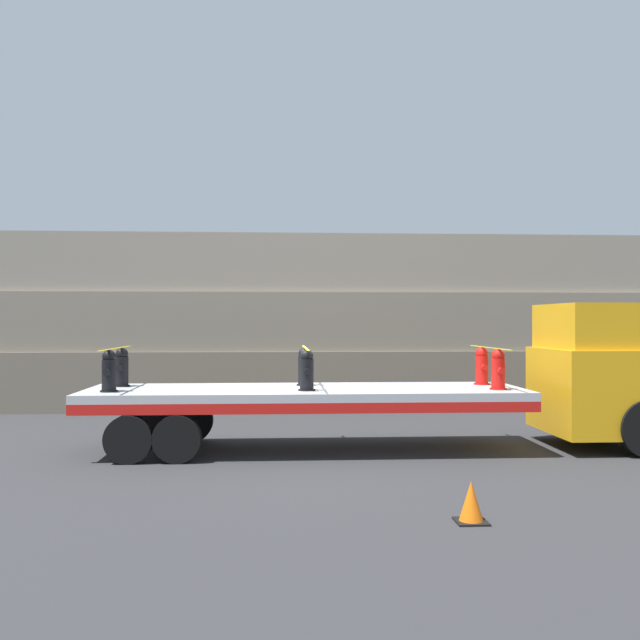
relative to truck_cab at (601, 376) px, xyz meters
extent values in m
plane|color=#2D2D30|center=(-6.18, 0.00, -1.48)|extent=(120.00, 120.00, 0.00)
cube|color=#706656|center=(-6.18, 7.59, -0.61)|extent=(60.00, 3.00, 1.74)
cube|color=gray|center=(-6.18, 7.74, 1.13)|extent=(60.00, 3.00, 1.74)
cube|color=gray|center=(-6.18, 7.89, 2.88)|extent=(60.00, 3.00, 1.74)
cube|color=orange|center=(-0.04, 0.00, -0.30)|extent=(2.23, 2.51, 1.74)
cube|color=orange|center=(-0.27, 0.00, 1.04)|extent=(1.56, 2.31, 0.93)
cube|color=black|center=(0.57, 0.00, 0.05)|extent=(0.89, 2.21, 0.98)
cylinder|color=black|center=(0.35, 1.19, -0.92)|extent=(1.12, 0.28, 1.12)
cube|color=#B2B2B7|center=(-6.18, 0.00, -0.30)|extent=(8.82, 2.58, 0.16)
cube|color=red|center=(-6.18, -1.25, -0.48)|extent=(8.82, 0.08, 0.20)
cube|color=red|center=(-6.18, 1.25, -0.48)|extent=(8.82, 0.08, 0.20)
cylinder|color=black|center=(-8.60, -1.19, -1.03)|extent=(0.89, 0.30, 0.89)
cylinder|color=black|center=(-8.60, 1.19, -1.03)|extent=(0.89, 0.30, 0.89)
cylinder|color=black|center=(-9.49, -1.19, -1.03)|extent=(0.89, 0.30, 0.89)
cylinder|color=black|center=(-9.49, 1.19, -1.03)|extent=(0.89, 0.30, 0.89)
cylinder|color=black|center=(-9.99, -0.57, -0.20)|extent=(0.34, 0.34, 0.03)
cylinder|color=black|center=(-9.99, -0.57, 0.09)|extent=(0.27, 0.27, 0.62)
sphere|color=black|center=(-9.99, -0.57, 0.46)|extent=(0.26, 0.26, 0.26)
cylinder|color=black|center=(-9.99, -0.76, 0.17)|extent=(0.12, 0.12, 0.12)
cylinder|color=black|center=(-9.99, -0.37, 0.17)|extent=(0.12, 0.12, 0.12)
cylinder|color=black|center=(-9.99, 0.57, -0.20)|extent=(0.34, 0.34, 0.03)
cylinder|color=black|center=(-9.99, 0.57, 0.09)|extent=(0.27, 0.27, 0.62)
sphere|color=black|center=(-9.99, 0.57, 0.46)|extent=(0.26, 0.26, 0.26)
cylinder|color=black|center=(-9.99, 0.37, 0.17)|extent=(0.12, 0.12, 0.12)
cylinder|color=black|center=(-9.99, 0.76, 0.17)|extent=(0.12, 0.12, 0.12)
cylinder|color=black|center=(-6.18, -0.57, -0.20)|extent=(0.34, 0.34, 0.03)
cylinder|color=black|center=(-6.18, -0.57, 0.09)|extent=(0.27, 0.27, 0.62)
sphere|color=black|center=(-6.18, -0.57, 0.46)|extent=(0.26, 0.26, 0.26)
cylinder|color=black|center=(-6.18, -0.76, 0.17)|extent=(0.12, 0.12, 0.12)
cylinder|color=black|center=(-6.18, -0.37, 0.17)|extent=(0.12, 0.12, 0.12)
cylinder|color=black|center=(-6.18, 0.57, -0.20)|extent=(0.34, 0.34, 0.03)
cylinder|color=black|center=(-6.18, 0.57, 0.09)|extent=(0.27, 0.27, 0.62)
sphere|color=black|center=(-6.18, 0.57, 0.46)|extent=(0.26, 0.26, 0.26)
cylinder|color=black|center=(-6.18, 0.37, 0.17)|extent=(0.12, 0.12, 0.12)
cylinder|color=black|center=(-6.18, 0.76, 0.17)|extent=(0.12, 0.12, 0.12)
cylinder|color=red|center=(-2.37, -0.57, -0.20)|extent=(0.34, 0.34, 0.03)
cylinder|color=red|center=(-2.37, -0.57, 0.09)|extent=(0.27, 0.27, 0.62)
sphere|color=red|center=(-2.37, -0.57, 0.46)|extent=(0.26, 0.26, 0.26)
cylinder|color=red|center=(-2.37, -0.76, 0.17)|extent=(0.12, 0.12, 0.12)
cylinder|color=red|center=(-2.37, -0.37, 0.17)|extent=(0.12, 0.12, 0.12)
cylinder|color=red|center=(-2.37, 0.57, -0.20)|extent=(0.34, 0.34, 0.03)
cylinder|color=red|center=(-2.37, 0.57, 0.09)|extent=(0.27, 0.27, 0.62)
sphere|color=red|center=(-2.37, 0.57, 0.46)|extent=(0.26, 0.26, 0.26)
cylinder|color=red|center=(-2.37, 0.37, 0.17)|extent=(0.12, 0.12, 0.12)
cylinder|color=red|center=(-2.37, 0.76, 0.17)|extent=(0.12, 0.12, 0.12)
cube|color=yellow|center=(-9.99, 0.00, 0.60)|extent=(0.05, 2.78, 0.01)
cube|color=yellow|center=(-6.18, 0.00, 0.60)|extent=(0.05, 2.78, 0.01)
cube|color=yellow|center=(-2.37, 0.00, 0.60)|extent=(0.05, 2.78, 0.01)
cube|color=black|center=(-4.24, -5.37, -1.47)|extent=(0.41, 0.41, 0.03)
cone|color=orange|center=(-4.24, -5.37, -1.20)|extent=(0.31, 0.31, 0.51)
camera|label=1|loc=(-6.76, -14.48, 1.12)|focal=40.00mm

